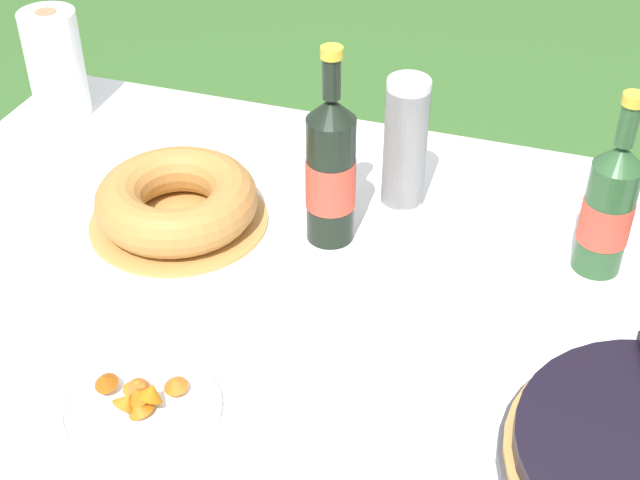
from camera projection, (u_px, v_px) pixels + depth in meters
garden_table at (353, 366)px, 1.31m from camera, size 1.69×1.22×0.66m
tablecloth at (353, 346)px, 1.29m from camera, size 1.70×1.23×0.10m
bundt_cake at (177, 202)px, 1.48m from camera, size 0.30×0.30×0.09m
cup_stack at (405, 146)px, 1.47m from camera, size 0.07×0.07×0.24m
cider_bottle_green at (608, 208)px, 1.34m from camera, size 0.08×0.08×0.30m
juice_bottle_red at (331, 171)px, 1.40m from camera, size 0.08×0.08×0.34m
snack_plate_near at (140, 404)px, 1.16m from camera, size 0.21×0.21×0.06m
paper_towel_roll at (56, 64)px, 1.74m from camera, size 0.11×0.11×0.22m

